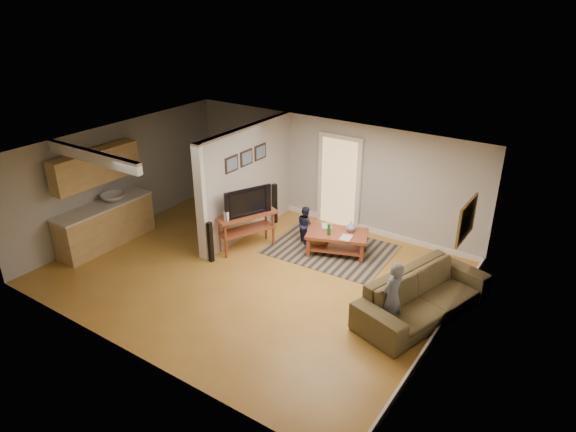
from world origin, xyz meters
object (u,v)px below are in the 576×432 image
object	(u,v)px
tv_console	(246,217)
sofa	(421,314)
toy_basket	(318,241)
toddler	(305,241)
speaker_left	(210,242)
child	(389,328)
speaker_right	(275,204)
coffee_table	(338,237)

from	to	relation	value
tv_console	sofa	bearing A→B (deg)	21.89
sofa	tv_console	xyz separation A→B (m)	(-4.04, 0.22, 0.75)
toy_basket	toddler	xyz separation A→B (m)	(-0.39, 0.07, -0.16)
speaker_left	child	distance (m)	4.03
toy_basket	child	world-z (taller)	child
sofa	child	size ratio (longest dim) A/B	2.08
tv_console	speaker_right	xyz separation A→B (m)	(-0.26, 1.42, -0.26)
coffee_table	toddler	world-z (taller)	coffee_table
speaker_left	child	world-z (taller)	speaker_left
speaker_right	toddler	xyz separation A→B (m)	(1.15, -0.44, -0.49)
sofa	coffee_table	xyz separation A→B (m)	(-2.30, 1.13, 0.39)
toddler	coffee_table	bearing A→B (deg)	-153.31
speaker_right	speaker_left	bearing A→B (deg)	-70.74
coffee_table	tv_console	size ratio (longest dim) A/B	1.03
sofa	coffee_table	size ratio (longest dim) A/B	1.82
speaker_left	toddler	world-z (taller)	speaker_left
sofa	speaker_left	xyz separation A→B (m)	(-4.30, -0.64, 0.45)
child	speaker_left	bearing A→B (deg)	-73.94
coffee_table	toddler	size ratio (longest dim) A/B	1.70
sofa	speaker_right	bearing A→B (deg)	86.14
sofa	speaker_left	bearing A→B (deg)	115.49
speaker_right	sofa	bearing A→B (deg)	-1.62
child	toddler	distance (m)	3.42
tv_console	child	bearing A→B (deg)	11.37
speaker_left	toy_basket	xyz separation A→B (m)	(1.53, 1.77, -0.29)
tv_console	toddler	distance (m)	1.52
coffee_table	speaker_left	world-z (taller)	speaker_left
toddler	speaker_left	bearing A→B (deg)	89.11
coffee_table	speaker_right	size ratio (longest dim) A/B	1.47
coffee_table	child	size ratio (longest dim) A/B	1.15
coffee_table	speaker_right	xyz separation A→B (m)	(-2.00, 0.51, 0.11)
toy_basket	speaker_left	bearing A→B (deg)	-130.92
speaker_left	speaker_right	distance (m)	2.28
sofa	toddler	distance (m)	3.37
speaker_left	child	size ratio (longest dim) A/B	0.71
sofa	toy_basket	size ratio (longest dim) A/B	6.05
speaker_right	toddler	size ratio (longest dim) A/B	1.16
toy_basket	child	size ratio (longest dim) A/B	0.34
tv_console	toddler	xyz separation A→B (m)	(0.89, 0.98, -0.75)
speaker_left	tv_console	bearing A→B (deg)	80.75
sofa	coffee_table	bearing A→B (deg)	80.76
toddler	tv_console	bearing A→B (deg)	78.93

